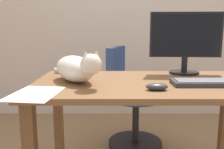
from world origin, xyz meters
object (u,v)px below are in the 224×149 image
office_chair (130,105)px  cat (76,68)px  computer_mouse (156,87)px  keyboard (212,82)px  monitor (185,41)px

office_chair → cat: (-0.37, -0.72, 0.44)m
cat → office_chair: bearing=62.8°
office_chair → computer_mouse: bearing=-86.2°
office_chair → computer_mouse: office_chair is taller
cat → keyboard: bearing=-5.9°
office_chair → keyboard: 0.96m
office_chair → monitor: bearing=-53.2°
keyboard → monitor: bearing=99.0°
office_chair → monitor: monitor is taller
office_chair → monitor: (0.33, -0.44, 0.59)m
monitor → computer_mouse: size_ratio=4.37×
monitor → keyboard: monitor is taller
cat → computer_mouse: (0.43, -0.20, -0.06)m
monitor → cat: monitor is taller
office_chair → computer_mouse: (0.06, -0.92, 0.38)m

